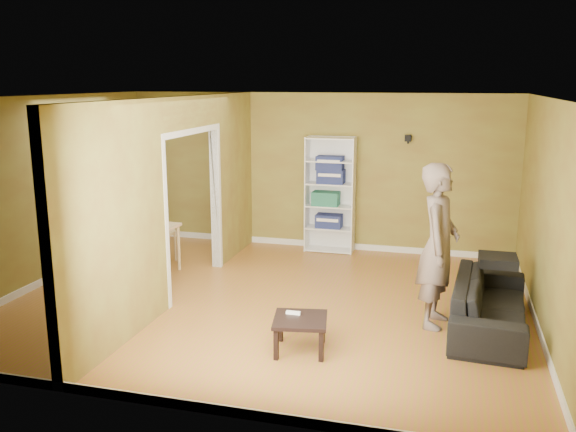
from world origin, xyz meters
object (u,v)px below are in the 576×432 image
object	(u,v)px
person	(439,232)
chair_left	(89,237)
sofa	(490,296)
bookshelf	(331,194)
chair_far	(160,230)
dining_table	(134,231)
coffee_table	(300,323)
chair_near	(115,252)

from	to	relation	value
person	chair_left	world-z (taller)	person
sofa	bookshelf	size ratio (longest dim) A/B	1.06
person	chair_far	world-z (taller)	person
chair_far	dining_table	bearing A→B (deg)	79.34
coffee_table	chair_far	bearing A→B (deg)	138.58
chair_far	chair_left	bearing A→B (deg)	33.62
sofa	chair_far	world-z (taller)	chair_far
coffee_table	chair_left	size ratio (longest dim) A/B	0.56
chair_left	chair_near	distance (m)	1.07
coffee_table	dining_table	bearing A→B (deg)	146.86
coffee_table	chair_near	xyz separation A→B (m)	(-2.93, 1.29, 0.19)
coffee_table	chair_far	distance (m)	3.83
bookshelf	chair_near	world-z (taller)	bookshelf
dining_table	coffee_table	bearing A→B (deg)	-33.14
sofa	chair_left	xyz separation A→B (m)	(-5.71, 0.80, 0.10)
sofa	dining_table	size ratio (longest dim) A/B	1.74
sofa	chair_far	distance (m)	5.02
coffee_table	dining_table	size ratio (longest dim) A/B	0.48
chair_near	chair_left	bearing A→B (deg)	123.65
bookshelf	dining_table	xyz separation A→B (m)	(-2.53, -1.99, -0.30)
sofa	chair_near	distance (m)	4.88
dining_table	chair_left	size ratio (longest dim) A/B	1.18
dining_table	chair_left	xyz separation A→B (m)	(-0.77, 0.01, -0.16)
sofa	bookshelf	distance (m)	3.72
bookshelf	dining_table	distance (m)	3.23
sofa	dining_table	bearing A→B (deg)	85.17
sofa	chair_near	size ratio (longest dim) A/B	1.99
sofa	coffee_table	size ratio (longest dim) A/B	3.66
person	chair_far	bearing A→B (deg)	78.51
person	coffee_table	xyz separation A→B (m)	(-1.35, -1.12, -0.80)
sofa	bookshelf	xyz separation A→B (m)	(-2.41, 2.78, 0.57)
sofa	coffee_table	distance (m)	2.27
person	chair_far	size ratio (longest dim) A/B	2.14
chair_near	coffee_table	bearing A→B (deg)	-41.15
chair_left	chair_far	world-z (taller)	chair_far
dining_table	chair_far	distance (m)	0.61
coffee_table	sofa	bearing A→B (deg)	30.63
person	chair_left	bearing A→B (deg)	87.66
sofa	dining_table	distance (m)	5.01
bookshelf	coffee_table	distance (m)	4.01
person	chair_far	distance (m)	4.49
chair_near	sofa	bearing A→B (deg)	-18.91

